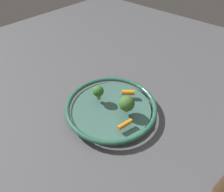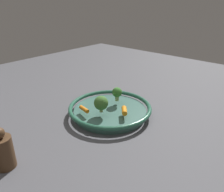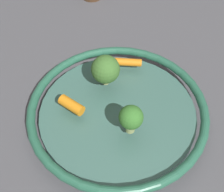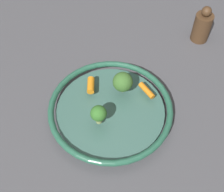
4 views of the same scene
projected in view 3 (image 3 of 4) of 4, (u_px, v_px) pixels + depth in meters
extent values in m
plane|color=#4C4C51|center=(118.00, 120.00, 0.60)|extent=(2.12, 2.12, 0.00)
cylinder|color=#3D665B|center=(118.00, 116.00, 0.59)|extent=(0.29, 0.29, 0.02)
torus|color=#285F47|center=(118.00, 109.00, 0.58)|extent=(0.33, 0.33, 0.02)
cylinder|color=orange|center=(128.00, 62.00, 0.63)|extent=(0.06, 0.03, 0.02)
cylinder|color=orange|center=(72.00, 105.00, 0.56)|extent=(0.05, 0.05, 0.02)
cylinder|color=tan|center=(106.00, 80.00, 0.60)|extent=(0.01, 0.01, 0.01)
sphere|color=#3D6C2D|center=(105.00, 69.00, 0.58)|extent=(0.05, 0.05, 0.05)
cylinder|color=#99A766|center=(130.00, 127.00, 0.53)|extent=(0.02, 0.02, 0.02)
sphere|color=#36732B|center=(131.00, 117.00, 0.51)|extent=(0.04, 0.04, 0.04)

